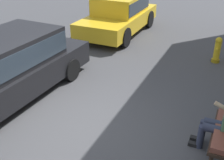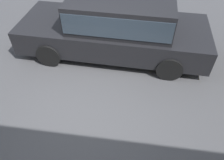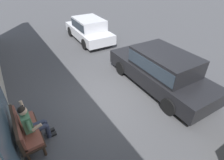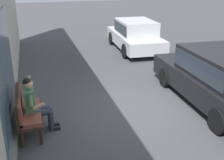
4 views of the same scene
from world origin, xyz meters
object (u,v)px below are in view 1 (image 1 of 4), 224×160
parked_car_near (120,13)px  parked_car_mid (7,65)px  fire_hydrant (217,50)px  person_on_phone (224,119)px

parked_car_near → parked_car_mid: (5.75, -0.40, 0.00)m
parked_car_mid → fire_hydrant: parked_car_mid is taller
parked_car_mid → fire_hydrant: (-4.28, 4.34, -0.43)m
parked_car_near → fire_hydrant: bearing=69.5°
person_on_phone → fire_hydrant: 4.26m
person_on_phone → parked_car_near: (-5.69, -4.47, 0.12)m
parked_car_mid → fire_hydrant: 6.11m
person_on_phone → parked_car_mid: (0.06, -4.87, 0.13)m
person_on_phone → parked_car_near: parked_car_near is taller
parked_car_near → fire_hydrant: parked_car_near is taller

